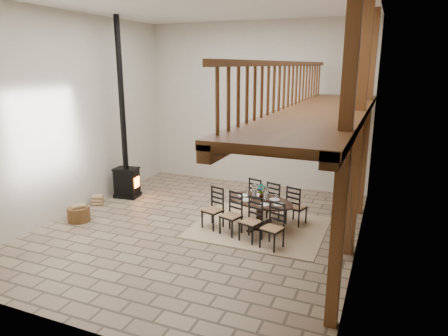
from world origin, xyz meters
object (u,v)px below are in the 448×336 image
at_px(log_basket, 79,213).
at_px(dining_table, 258,214).
at_px(wood_stove, 125,159).
at_px(log_stack, 98,200).

bearing_deg(log_basket, dining_table, 16.35).
height_order(dining_table, log_basket, dining_table).
bearing_deg(wood_stove, log_stack, -116.97).
xyz_separation_m(log_basket, log_stack, (-0.32, 1.08, -0.05)).
height_order(dining_table, log_stack, dining_table).
bearing_deg(dining_table, log_basket, -146.15).
distance_m(wood_stove, log_basket, 2.21).
relative_size(wood_stove, log_basket, 9.29).
relative_size(dining_table, log_stack, 6.94).
xyz_separation_m(dining_table, log_stack, (-4.53, -0.15, -0.22)).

